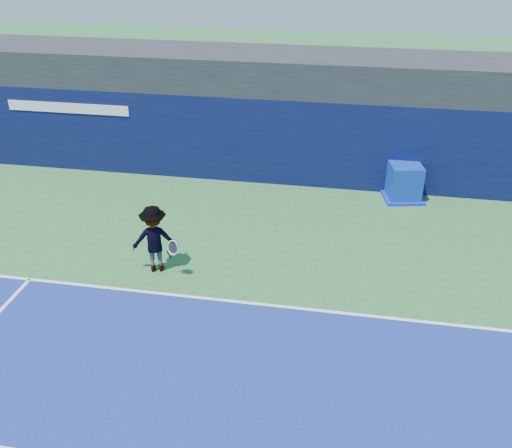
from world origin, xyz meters
name	(u,v)px	position (x,y,z in m)	size (l,w,h in m)	color
ground	(182,387)	(0.00, 0.00, 0.00)	(80.00, 80.00, 0.00)	#2D6533
baseline	(217,299)	(0.00, 3.00, 0.01)	(24.00, 0.10, 0.01)	white
stadium_band	(272,70)	(0.00, 11.50, 3.60)	(36.00, 3.00, 1.20)	black
back_wall_assembly	(266,138)	(0.00, 10.50, 1.50)	(36.00, 1.03, 3.00)	#0A0F38
equipment_cart	(404,183)	(4.74, 9.66, 0.55)	(1.48, 1.48, 1.20)	#0B2A9D
tennis_player	(155,239)	(-1.90, 4.07, 0.93)	(1.43, 0.99, 1.86)	white
tennis_ball	(166,219)	(-1.72, 4.55, 1.28)	(0.07, 0.07, 0.07)	#C6D918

